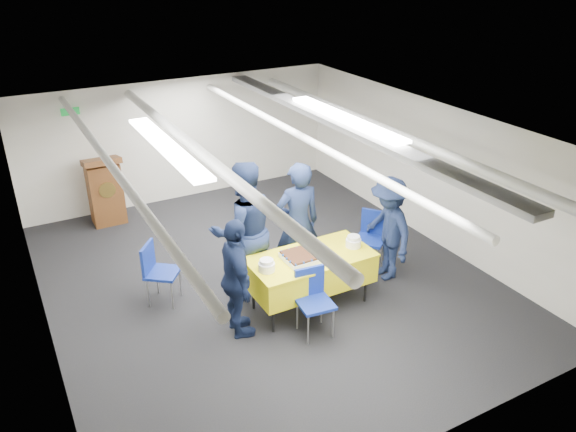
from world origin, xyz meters
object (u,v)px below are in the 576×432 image
object	(u,v)px
sheet_cake	(304,256)
sailor_d	(388,229)
chair_right	(372,233)
podium	(105,190)
chair_left	(156,267)
sailor_a	(298,223)
sailor_b	(244,230)
sailor_c	(237,279)
chair_near	(313,295)
serving_table	(310,270)

from	to	relation	value
sheet_cake	sailor_d	bearing A→B (deg)	5.51
chair_right	sailor_d	xyz separation A→B (m)	(-0.02, -0.40, 0.25)
podium	chair_right	size ratio (longest dim) A/B	1.44
podium	sailor_d	size ratio (longest dim) A/B	0.80
chair_left	sailor_d	bearing A→B (deg)	-17.30
sailor_a	sailor_b	xyz separation A→B (m)	(-0.81, 0.05, 0.07)
sailor_b	sailor_c	distance (m)	0.96
sheet_cake	chair_near	distance (m)	0.56
sailor_a	sailor_b	world-z (taller)	sailor_b
chair_near	sailor_d	distance (m)	1.76
serving_table	podium	bearing A→B (deg)	114.86
sailor_b	sailor_c	xyz separation A→B (m)	(-0.47, -0.81, -0.19)
sheet_cake	chair_right	size ratio (longest dim) A/B	0.63
sailor_b	sailor_d	distance (m)	2.10
chair_near	sailor_b	world-z (taller)	sailor_b
serving_table	chair_near	xyz separation A→B (m)	(-0.26, -0.49, -0.03)
podium	chair_left	xyz separation A→B (m)	(0.05, -2.85, -0.08)
sheet_cake	sailor_d	world-z (taller)	sailor_d
sheet_cake	chair_right	distance (m)	1.63
serving_table	podium	size ratio (longest dim) A/B	1.33
chair_near	sailor_a	world-z (taller)	sailor_a
sailor_b	sheet_cake	bearing A→B (deg)	128.11
chair_right	sailor_c	xyz separation A→B (m)	(-2.50, -0.61, 0.26)
sheet_cake	podium	xyz separation A→B (m)	(-1.71, 3.97, -0.20)
chair_near	chair_left	bearing A→B (deg)	133.75
chair_right	serving_table	bearing A→B (deg)	-159.59
chair_left	sheet_cake	bearing A→B (deg)	-34.12
sheet_cake	sailor_a	size ratio (longest dim) A/B	0.30
sheet_cake	sailor_d	distance (m)	1.50
sailor_c	sailor_d	xyz separation A→B (m)	(2.48, 0.21, -0.01)
chair_right	sailor_d	distance (m)	0.47
sheet_cake	sailor_a	bearing A→B (deg)	66.73
serving_table	sailor_c	xyz separation A→B (m)	(-1.11, -0.09, 0.24)
sheet_cake	sailor_b	xyz separation A→B (m)	(-0.51, 0.75, 0.17)
chair_right	sailor_b	world-z (taller)	sailor_b
sheet_cake	podium	bearing A→B (deg)	113.30
serving_table	sailor_a	size ratio (longest dim) A/B	0.91
chair_near	sailor_a	bearing A→B (deg)	69.29
serving_table	chair_right	bearing A→B (deg)	20.41
podium	sailor_b	distance (m)	3.46
sheet_cake	sailor_b	world-z (taller)	sailor_b
chair_near	sailor_d	world-z (taller)	sailor_d
sheet_cake	chair_near	world-z (taller)	chair_near
sailor_a	chair_near	bearing A→B (deg)	76.15
sheet_cake	serving_table	bearing A→B (deg)	11.59
podium	sailor_a	world-z (taller)	sailor_a
podium	sailor_d	world-z (taller)	sailor_d
sheet_cake	chair_left	xyz separation A→B (m)	(-1.66, 1.12, -0.28)
sailor_c	podium	bearing A→B (deg)	18.17
serving_table	chair_left	distance (m)	2.09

